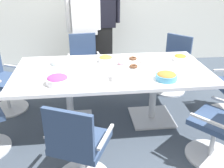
{
  "coord_description": "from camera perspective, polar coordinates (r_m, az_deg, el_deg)",
  "views": [
    {
      "loc": [
        -0.33,
        -2.9,
        1.92
      ],
      "look_at": [
        0.0,
        0.0,
        0.55
      ],
      "focal_mm": 40.51,
      "sensor_mm": 36.0,
      "label": 1
    }
  ],
  "objects": [
    {
      "name": "office_chair_6",
      "position": [
        3.91,
        -23.62,
        0.11
      ],
      "size": [
        0.72,
        0.72,
        0.91
      ],
      "rotation": [
        0.0,
        0.0,
        -2.02
      ],
      "color": "silver",
      "rests_on": "ground"
    },
    {
      "name": "conference_table",
      "position": [
        3.19,
        0.0,
        1.22
      ],
      "size": [
        2.4,
        1.2,
        0.75
      ],
      "color": "silver",
      "rests_on": "ground"
    },
    {
      "name": "snack_bowl_chips_yellow",
      "position": [
        3.39,
        -1.43,
        5.72
      ],
      "size": [
        0.2,
        0.2,
        0.09
      ],
      "color": "white",
      "rests_on": "conference_table"
    },
    {
      "name": "office_chair_1",
      "position": [
        2.38,
        -7.53,
        -14.65
      ],
      "size": [
        0.72,
        0.72,
        0.91
      ],
      "rotation": [
        0.0,
        0.0,
        -0.43
      ],
      "color": "silver",
      "rests_on": "ground"
    },
    {
      "name": "ground_plane",
      "position": [
        3.5,
        0.0,
        -8.26
      ],
      "size": [
        10.0,
        10.0,
        0.01
      ],
      "primitive_type": "cube",
      "color": "#3D4754"
    },
    {
      "name": "donut_platter",
      "position": [
        3.33,
        4.75,
        4.75
      ],
      "size": [
        0.41,
        0.4,
        0.04
      ],
      "color": "white",
      "rests_on": "conference_table"
    },
    {
      "name": "snack_bowl_pretzels",
      "position": [
        2.91,
        12.19,
        1.77
      ],
      "size": [
        0.24,
        0.24,
        0.09
      ],
      "color": "#4C9EC6",
      "rests_on": "conference_table"
    },
    {
      "name": "snack_bowl_candy_mix",
      "position": [
        2.8,
        -12.2,
        0.96
      ],
      "size": [
        0.25,
        0.25,
        0.11
      ],
      "color": "white",
      "rests_on": "conference_table"
    },
    {
      "name": "snack_bowl_chips_orange",
      "position": [
        3.56,
        15.12,
        5.8
      ],
      "size": [
        0.18,
        0.18,
        0.09
      ],
      "color": "white",
      "rests_on": "conference_table"
    },
    {
      "name": "person_standing_1",
      "position": [
        4.75,
        -1.97,
        13.94
      ],
      "size": [
        0.61,
        0.24,
        1.89
      ],
      "rotation": [
        0.0,
        0.0,
        -3.18
      ],
      "color": "black",
      "rests_on": "ground"
    },
    {
      "name": "office_chair_2",
      "position": [
        2.87,
        23.4,
        -9.03
      ],
      "size": [
        0.76,
        0.76,
        0.91
      ],
      "rotation": [
        0.0,
        0.0,
        0.69
      ],
      "color": "silver",
      "rests_on": "ground"
    },
    {
      "name": "person_standing_0",
      "position": [
        4.58,
        -6.34,
        12.01
      ],
      "size": [
        0.61,
        0.3,
        1.71
      ],
      "rotation": [
        0.0,
        0.0,
        -2.94
      ],
      "color": "black",
      "rests_on": "ground"
    },
    {
      "name": "office_chair_5",
      "position": [
        4.26,
        -6.19,
        4.18
      ],
      "size": [
        0.6,
        0.6,
        0.91
      ],
      "rotation": [
        0.0,
        0.0,
        -3.02
      ],
      "color": "silver",
      "rests_on": "ground"
    },
    {
      "name": "plate_stack",
      "position": [
        3.38,
        -11.67,
        4.83
      ],
      "size": [
        0.22,
        0.22,
        0.05
      ],
      "color": "white",
      "rests_on": "conference_table"
    },
    {
      "name": "office_chair_4",
      "position": [
        4.28,
        13.45,
        3.73
      ],
      "size": [
        0.76,
        0.76,
        0.91
      ],
      "rotation": [
        0.0,
        0.0,
        -3.96
      ],
      "color": "silver",
      "rests_on": "ground"
    },
    {
      "name": "napkin_pile",
      "position": [
        2.86,
        1.49,
        1.72
      ],
      "size": [
        0.16,
        0.16,
        0.07
      ],
      "primitive_type": "cube",
      "color": "white",
      "rests_on": "conference_table"
    }
  ]
}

